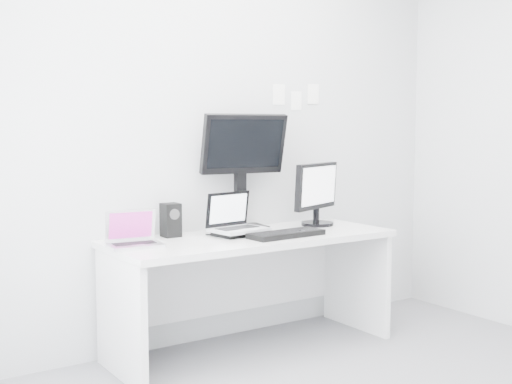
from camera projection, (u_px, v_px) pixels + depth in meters
back_wall at (222, 134)px, 4.42m from camera, size 3.60×0.00×3.60m
desk at (252, 293)px, 4.23m from camera, size 1.80×0.70×0.73m
macbook at (135, 228)px, 3.78m from camera, size 0.31×0.25×0.22m
speaker at (171, 220)px, 4.13m from camera, size 0.11×0.11×0.21m
dell_laptop at (239, 214)px, 4.17m from camera, size 0.36×0.30×0.27m
rear_monitor at (242, 170)px, 4.38m from camera, size 0.59×0.27×0.77m
samsung_monitor at (318, 193)px, 4.59m from camera, size 0.53×0.38×0.44m
keyboard at (286, 234)px, 4.14m from camera, size 0.50×0.20×0.03m
mouse at (302, 233)px, 4.18m from camera, size 0.12×0.10×0.04m
wall_note_0 at (279, 94)px, 4.64m from camera, size 0.10×0.00×0.14m
wall_note_1 at (296, 101)px, 4.73m from camera, size 0.09×0.00×0.13m
wall_note_2 at (313, 94)px, 4.80m from camera, size 0.10×0.00×0.14m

